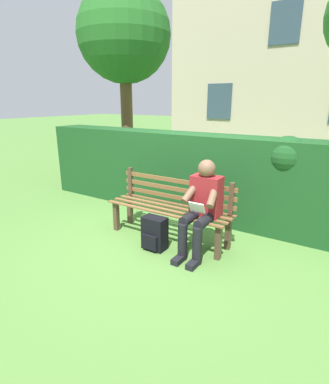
{
  "coord_description": "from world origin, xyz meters",
  "views": [
    {
      "loc": [
        -2.08,
        3.33,
        1.9
      ],
      "look_at": [
        0.0,
        0.1,
        0.72
      ],
      "focal_mm": 28.19,
      "sensor_mm": 36.0,
      "label": 1
    }
  ],
  "objects_px": {
    "park_bench": "(171,206)",
    "person_seated": "(202,205)",
    "tree": "(123,39)",
    "backpack": "(155,233)"
  },
  "relations": [
    {
      "from": "park_bench",
      "to": "person_seated",
      "type": "height_order",
      "value": "person_seated"
    },
    {
      "from": "tree",
      "to": "backpack",
      "type": "height_order",
      "value": "tree"
    },
    {
      "from": "park_bench",
      "to": "person_seated",
      "type": "relative_size",
      "value": 1.51
    },
    {
      "from": "person_seated",
      "to": "backpack",
      "type": "height_order",
      "value": "person_seated"
    },
    {
      "from": "tree",
      "to": "backpack",
      "type": "relative_size",
      "value": 10.09
    },
    {
      "from": "park_bench",
      "to": "person_seated",
      "type": "bearing_deg",
      "value": 162.46
    },
    {
      "from": "park_bench",
      "to": "backpack",
      "type": "relative_size",
      "value": 4.09
    },
    {
      "from": "tree",
      "to": "person_seated",
      "type": "bearing_deg",
      "value": 141.28
    },
    {
      "from": "person_seated",
      "to": "tree",
      "type": "distance_m",
      "value": 5.31
    },
    {
      "from": "park_bench",
      "to": "person_seated",
      "type": "distance_m",
      "value": 0.61
    }
  ]
}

